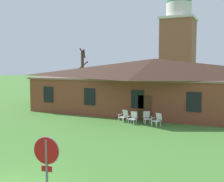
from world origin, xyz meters
name	(u,v)px	position (x,y,z in m)	size (l,w,h in m)	color
brick_building	(155,85)	(0.00, 19.57, 2.64)	(23.29, 10.40, 5.19)	brown
dome_tower	(178,43)	(-1.31, 37.00, 7.97)	(5.18, 5.18, 17.58)	#93563D
stop_sign	(47,162)	(2.73, -0.83, 1.77)	(0.80, 0.15, 2.50)	slate
lawn_chair_by_porch	(124,116)	(-0.79, 13.57, 0.50)	(0.75, 0.80, 0.96)	silver
lawn_chair_near_door	(133,117)	(0.16, 13.09, 0.50)	(0.69, 0.73, 0.96)	white
lawn_chair_left_end	(147,117)	(1.13, 13.60, 0.50)	(0.84, 0.87, 0.96)	silver
lawn_chair_middle	(157,119)	(2.07, 13.13, 0.50)	(0.80, 0.84, 0.96)	white
bare_tree_beside_building	(83,75)	(-9.99, 22.72, 3.43)	(1.39, 1.41, 6.64)	brown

